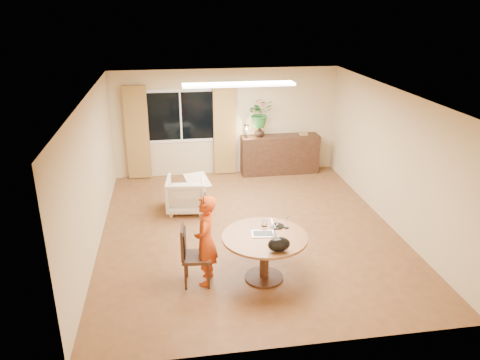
# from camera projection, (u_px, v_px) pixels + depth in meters

# --- Properties ---
(floor) EXTENTS (6.50, 6.50, 0.00)m
(floor) POSITION_uv_depth(u_px,v_px,m) (249.00, 230.00, 8.93)
(floor) COLOR brown
(floor) RESTS_ON ground
(ceiling) EXTENTS (6.50, 6.50, 0.00)m
(ceiling) POSITION_uv_depth(u_px,v_px,m) (250.00, 94.00, 7.99)
(ceiling) COLOR white
(ceiling) RESTS_ON wall_back
(wall_back) EXTENTS (5.50, 0.00, 5.50)m
(wall_back) POSITION_uv_depth(u_px,v_px,m) (226.00, 122.00, 11.45)
(wall_back) COLOR #CBB984
(wall_back) RESTS_ON floor
(wall_left) EXTENTS (0.00, 6.50, 6.50)m
(wall_left) POSITION_uv_depth(u_px,v_px,m) (92.00, 174.00, 8.06)
(wall_left) COLOR #CBB984
(wall_left) RESTS_ON floor
(wall_right) EXTENTS (0.00, 6.50, 6.50)m
(wall_right) POSITION_uv_depth(u_px,v_px,m) (392.00, 158.00, 8.85)
(wall_right) COLOR #CBB984
(wall_right) RESTS_ON floor
(window) EXTENTS (1.70, 0.03, 1.30)m
(window) POSITION_uv_depth(u_px,v_px,m) (181.00, 116.00, 11.21)
(window) COLOR white
(window) RESTS_ON wall_back
(curtain_left) EXTENTS (0.55, 0.08, 2.25)m
(curtain_left) POSITION_uv_depth(u_px,v_px,m) (137.00, 133.00, 11.11)
(curtain_left) COLOR brown
(curtain_left) RESTS_ON wall_back
(curtain_right) EXTENTS (0.55, 0.08, 2.25)m
(curtain_right) POSITION_uv_depth(u_px,v_px,m) (225.00, 130.00, 11.41)
(curtain_right) COLOR brown
(curtain_right) RESTS_ON wall_back
(ceiling_panel) EXTENTS (2.20, 0.35, 0.05)m
(ceiling_panel) POSITION_uv_depth(u_px,v_px,m) (239.00, 84.00, 9.11)
(ceiling_panel) COLOR white
(ceiling_panel) RESTS_ON ceiling
(dining_table) EXTENTS (1.32, 1.32, 0.75)m
(dining_table) POSITION_uv_depth(u_px,v_px,m) (265.00, 245.00, 7.17)
(dining_table) COLOR brown
(dining_table) RESTS_ON floor
(dining_chair) EXTENTS (0.51, 0.47, 0.98)m
(dining_chair) POSITION_uv_depth(u_px,v_px,m) (197.00, 255.00, 7.09)
(dining_chair) COLOR black
(dining_chair) RESTS_ON floor
(child) EXTENTS (0.59, 0.46, 1.44)m
(child) POSITION_uv_depth(u_px,v_px,m) (206.00, 240.00, 7.04)
(child) COLOR red
(child) RESTS_ON floor
(laptop) EXTENTS (0.39, 0.28, 0.24)m
(laptop) POSITION_uv_depth(u_px,v_px,m) (263.00, 227.00, 7.11)
(laptop) COLOR #B7B7BC
(laptop) RESTS_ON dining_table
(tumbler) EXTENTS (0.11, 0.11, 0.12)m
(tumbler) POSITION_uv_depth(u_px,v_px,m) (264.00, 223.00, 7.40)
(tumbler) COLOR white
(tumbler) RESTS_ON dining_table
(wine_glass) EXTENTS (0.09, 0.09, 0.21)m
(wine_glass) POSITION_uv_depth(u_px,v_px,m) (287.00, 222.00, 7.32)
(wine_glass) COLOR white
(wine_glass) RESTS_ON dining_table
(pot_lid) EXTENTS (0.25, 0.25, 0.04)m
(pot_lid) POSITION_uv_depth(u_px,v_px,m) (277.00, 226.00, 7.39)
(pot_lid) COLOR white
(pot_lid) RESTS_ON dining_table
(handbag) EXTENTS (0.34, 0.22, 0.22)m
(handbag) POSITION_uv_depth(u_px,v_px,m) (279.00, 244.00, 6.64)
(handbag) COLOR black
(handbag) RESTS_ON dining_table
(armchair) EXTENTS (0.86, 0.88, 0.73)m
(armchair) POSITION_uv_depth(u_px,v_px,m) (186.00, 194.00, 9.63)
(armchair) COLOR #BFAD97
(armchair) RESTS_ON floor
(throw) EXTENTS (0.58, 0.65, 0.03)m
(throw) POSITION_uv_depth(u_px,v_px,m) (197.00, 177.00, 9.50)
(throw) COLOR beige
(throw) RESTS_ON armchair
(sideboard) EXTENTS (1.93, 0.47, 0.97)m
(sideboard) POSITION_uv_depth(u_px,v_px,m) (280.00, 154.00, 11.72)
(sideboard) COLOR black
(sideboard) RESTS_ON floor
(vase) EXTENTS (0.25, 0.25, 0.25)m
(vase) POSITION_uv_depth(u_px,v_px,m) (259.00, 132.00, 11.42)
(vase) COLOR black
(vase) RESTS_ON sideboard
(bouquet) EXTENTS (0.71, 0.66, 0.66)m
(bouquet) POSITION_uv_depth(u_px,v_px,m) (260.00, 114.00, 11.26)
(bouquet) COLOR #286827
(bouquet) RESTS_ON vase
(book_stack) EXTENTS (0.21, 0.17, 0.08)m
(book_stack) POSITION_uv_depth(u_px,v_px,m) (303.00, 133.00, 11.61)
(book_stack) COLOR brown
(book_stack) RESTS_ON sideboard
(desk_lamp) EXTENTS (0.15, 0.15, 0.33)m
(desk_lamp) POSITION_uv_depth(u_px,v_px,m) (246.00, 131.00, 11.31)
(desk_lamp) COLOR black
(desk_lamp) RESTS_ON sideboard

